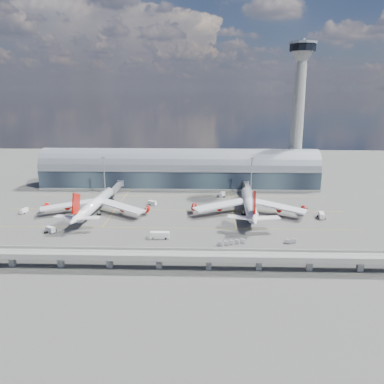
{
  "coord_description": "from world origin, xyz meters",
  "views": [
    {
      "loc": [
        17.47,
        -191.84,
        69.95
      ],
      "look_at": [
        11.31,
        10.0,
        14.0
      ],
      "focal_mm": 35.0,
      "sensor_mm": 36.0,
      "label": 1
    }
  ],
  "objects_px": {
    "control_tower": "(298,115)",
    "airliner_left": "(94,205)",
    "cargo_train_0": "(153,238)",
    "cargo_train_2": "(291,241)",
    "service_truck_0": "(24,211)",
    "floodlight_mast_left": "(104,174)",
    "floodlight_mast_right": "(251,175)",
    "service_truck_4": "(222,195)",
    "cargo_train_1": "(232,242)",
    "service_truck_3": "(321,215)",
    "service_truck_5": "(152,203)",
    "service_truck_2": "(160,235)",
    "airliner_right": "(249,205)",
    "service_truck_1": "(50,230)"
  },
  "relations": [
    {
      "from": "service_truck_5",
      "to": "floodlight_mast_left",
      "type": "bearing_deg",
      "value": 82.88
    },
    {
      "from": "floodlight_mast_left",
      "to": "cargo_train_0",
      "type": "relative_size",
      "value": 3.87
    },
    {
      "from": "service_truck_2",
      "to": "airliner_right",
      "type": "bearing_deg",
      "value": -52.24
    },
    {
      "from": "service_truck_1",
      "to": "service_truck_4",
      "type": "distance_m",
      "value": 111.87
    },
    {
      "from": "service_truck_5",
      "to": "cargo_train_0",
      "type": "distance_m",
      "value": 54.91
    },
    {
      "from": "cargo_train_1",
      "to": "cargo_train_2",
      "type": "relative_size",
      "value": 2.28
    },
    {
      "from": "control_tower",
      "to": "service_truck_4",
      "type": "height_order",
      "value": "control_tower"
    },
    {
      "from": "service_truck_5",
      "to": "control_tower",
      "type": "bearing_deg",
      "value": -33.26
    },
    {
      "from": "airliner_left",
      "to": "control_tower",
      "type": "bearing_deg",
      "value": 32.9
    },
    {
      "from": "service_truck_1",
      "to": "service_truck_3",
      "type": "height_order",
      "value": "service_truck_3"
    },
    {
      "from": "control_tower",
      "to": "airliner_right",
      "type": "height_order",
      "value": "control_tower"
    },
    {
      "from": "service_truck_4",
      "to": "floodlight_mast_left",
      "type": "bearing_deg",
      "value": -161.67
    },
    {
      "from": "service_truck_2",
      "to": "service_truck_3",
      "type": "bearing_deg",
      "value": -70.25
    },
    {
      "from": "cargo_train_1",
      "to": "floodlight_mast_left",
      "type": "bearing_deg",
      "value": 63.0
    },
    {
      "from": "floodlight_mast_left",
      "to": "service_truck_0",
      "type": "bearing_deg",
      "value": -130.24
    },
    {
      "from": "service_truck_2",
      "to": "cargo_train_1",
      "type": "relative_size",
      "value": 0.68
    },
    {
      "from": "airliner_right",
      "to": "cargo_train_2",
      "type": "distance_m",
      "value": 43.72
    },
    {
      "from": "service_truck_2",
      "to": "service_truck_3",
      "type": "relative_size",
      "value": 1.31
    },
    {
      "from": "control_tower",
      "to": "service_truck_4",
      "type": "xyz_separation_m",
      "value": [
        -54.76,
        -33.83,
        -50.1
      ]
    },
    {
      "from": "airliner_left",
      "to": "service_truck_2",
      "type": "height_order",
      "value": "airliner_left"
    },
    {
      "from": "service_truck_0",
      "to": "floodlight_mast_right",
      "type": "bearing_deg",
      "value": 24.45
    },
    {
      "from": "service_truck_4",
      "to": "control_tower",
      "type": "bearing_deg",
      "value": 54.19
    },
    {
      "from": "airliner_right",
      "to": "cargo_train_0",
      "type": "bearing_deg",
      "value": -140.89
    },
    {
      "from": "floodlight_mast_left",
      "to": "cargo_train_1",
      "type": "relative_size",
      "value": 1.91
    },
    {
      "from": "cargo_train_1",
      "to": "cargo_train_2",
      "type": "height_order",
      "value": "cargo_train_2"
    },
    {
      "from": "airliner_left",
      "to": "cargo_train_2",
      "type": "relative_size",
      "value": 11.36
    },
    {
      "from": "airliner_left",
      "to": "service_truck_1",
      "type": "relative_size",
      "value": 11.72
    },
    {
      "from": "service_truck_1",
      "to": "service_truck_2",
      "type": "distance_m",
      "value": 56.38
    },
    {
      "from": "service_truck_1",
      "to": "cargo_train_2",
      "type": "height_order",
      "value": "service_truck_1"
    },
    {
      "from": "airliner_left",
      "to": "service_truck_3",
      "type": "xyz_separation_m",
      "value": [
        128.47,
        -2.95,
        -4.19
      ]
    },
    {
      "from": "service_truck_4",
      "to": "cargo_train_1",
      "type": "distance_m",
      "value": 79.21
    },
    {
      "from": "airliner_left",
      "to": "airliner_right",
      "type": "xyz_separation_m",
      "value": [
        88.75,
        2.24,
        -0.1
      ]
    },
    {
      "from": "service_truck_3",
      "to": "service_truck_0",
      "type": "bearing_deg",
      "value": -172.35
    },
    {
      "from": "cargo_train_0",
      "to": "cargo_train_2",
      "type": "relative_size",
      "value": 1.12
    },
    {
      "from": "floodlight_mast_left",
      "to": "service_truck_4",
      "type": "distance_m",
      "value": 81.35
    },
    {
      "from": "cargo_train_1",
      "to": "cargo_train_2",
      "type": "bearing_deg",
      "value": -66.24
    },
    {
      "from": "airliner_right",
      "to": "cargo_train_2",
      "type": "height_order",
      "value": "airliner_right"
    },
    {
      "from": "floodlight_mast_right",
      "to": "cargo_train_1",
      "type": "distance_m",
      "value": 88.02
    },
    {
      "from": "service_truck_1",
      "to": "service_truck_4",
      "type": "bearing_deg",
      "value": -19.39
    },
    {
      "from": "floodlight_mast_right",
      "to": "service_truck_2",
      "type": "height_order",
      "value": "floodlight_mast_right"
    },
    {
      "from": "floodlight_mast_left",
      "to": "service_truck_3",
      "type": "bearing_deg",
      "value": -19.47
    },
    {
      "from": "floodlight_mast_right",
      "to": "cargo_train_1",
      "type": "relative_size",
      "value": 1.91
    },
    {
      "from": "control_tower",
      "to": "cargo_train_1",
      "type": "height_order",
      "value": "control_tower"
    },
    {
      "from": "service_truck_1",
      "to": "service_truck_2",
      "type": "relative_size",
      "value": 0.62
    },
    {
      "from": "service_truck_2",
      "to": "service_truck_5",
      "type": "xyz_separation_m",
      "value": [
        -10.9,
        53.59,
        -0.36
      ]
    },
    {
      "from": "control_tower",
      "to": "airliner_left",
      "type": "distance_m",
      "value": 155.45
    },
    {
      "from": "airliner_right",
      "to": "cargo_train_1",
      "type": "bearing_deg",
      "value": -104.54
    },
    {
      "from": "service_truck_0",
      "to": "cargo_train_0",
      "type": "height_order",
      "value": "service_truck_0"
    },
    {
      "from": "control_tower",
      "to": "floodlight_mast_right",
      "type": "xyz_separation_m",
      "value": [
        -35.0,
        -28.0,
        -38.0
      ]
    },
    {
      "from": "control_tower",
      "to": "airliner_left",
      "type": "bearing_deg",
      "value": -150.87
    }
  ]
}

